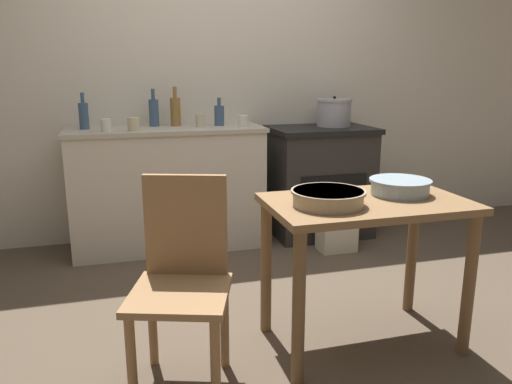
# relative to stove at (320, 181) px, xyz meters

# --- Properties ---
(ground_plane) EXTENTS (14.00, 14.00, 0.00)m
(ground_plane) POSITION_rel_stove_xyz_m (-0.77, -1.27, -0.44)
(ground_plane) COLOR brown
(wall_back) EXTENTS (8.00, 0.07, 2.55)m
(wall_back) POSITION_rel_stove_xyz_m (-0.77, 0.32, 0.83)
(wall_back) COLOR beige
(wall_back) RESTS_ON ground_plane
(counter_cabinet) EXTENTS (1.43, 0.55, 0.92)m
(counter_cabinet) POSITION_rel_stove_xyz_m (-1.23, 0.02, 0.01)
(counter_cabinet) COLOR beige
(counter_cabinet) RESTS_ON ground_plane
(stove) EXTENTS (0.81, 0.60, 0.88)m
(stove) POSITION_rel_stove_xyz_m (0.00, 0.00, 0.00)
(stove) COLOR #2D2B28
(stove) RESTS_ON ground_plane
(work_table) EXTENTS (0.94, 0.57, 0.73)m
(work_table) POSITION_rel_stove_xyz_m (-0.47, -1.65, 0.15)
(work_table) COLOR olive
(work_table) RESTS_ON ground_plane
(chair) EXTENTS (0.51, 0.51, 0.89)m
(chair) POSITION_rel_stove_xyz_m (-1.35, -1.71, 0.03)
(chair) COLOR #997047
(chair) RESTS_ON ground_plane
(flour_sack) EXTENTS (0.27, 0.19, 0.41)m
(flour_sack) POSITION_rel_stove_xyz_m (-0.03, -0.42, -0.24)
(flour_sack) COLOR beige
(flour_sack) RESTS_ON ground_plane
(stock_pot) EXTENTS (0.28, 0.28, 0.24)m
(stock_pot) POSITION_rel_stove_xyz_m (0.12, 0.03, 0.55)
(stock_pot) COLOR #A8A8AD
(stock_pot) RESTS_ON stove
(mixing_bowl_large) EXTENTS (0.34, 0.34, 0.07)m
(mixing_bowl_large) POSITION_rel_stove_xyz_m (-0.68, -1.69, 0.33)
(mixing_bowl_large) COLOR tan
(mixing_bowl_large) RESTS_ON work_table
(mixing_bowl_small) EXTENTS (0.30, 0.30, 0.08)m
(mixing_bowl_small) POSITION_rel_stove_xyz_m (-0.26, -1.60, 0.33)
(mixing_bowl_small) COLOR #93A8B2
(mixing_bowl_small) RESTS_ON work_table
(bottle_far_left) EXTENTS (0.07, 0.07, 0.28)m
(bottle_far_left) POSITION_rel_stove_xyz_m (-1.30, 0.13, 0.58)
(bottle_far_left) COLOR #3D5675
(bottle_far_left) RESTS_ON counter_cabinet
(bottle_left) EXTENTS (0.07, 0.07, 0.21)m
(bottle_left) POSITION_rel_stove_xyz_m (-0.82, 0.05, 0.55)
(bottle_left) COLOR #3D5675
(bottle_left) RESTS_ON counter_cabinet
(bottle_mid_left) EXTENTS (0.08, 0.08, 0.29)m
(bottle_mid_left) POSITION_rel_stove_xyz_m (-1.14, 0.11, 0.58)
(bottle_mid_left) COLOR olive
(bottle_mid_left) RESTS_ON counter_cabinet
(bottle_center_left) EXTENTS (0.07, 0.07, 0.26)m
(bottle_center_left) POSITION_rel_stove_xyz_m (-1.79, 0.08, 0.57)
(bottle_center_left) COLOR #3D5675
(bottle_center_left) RESTS_ON counter_cabinet
(cup_center) EXTENTS (0.08, 0.08, 0.09)m
(cup_center) POSITION_rel_stove_xyz_m (-1.46, -0.13, 0.52)
(cup_center) COLOR beige
(cup_center) RESTS_ON counter_cabinet
(cup_center_right) EXTENTS (0.07, 0.07, 0.08)m
(cup_center_right) POSITION_rel_stove_xyz_m (-0.67, -0.08, 0.51)
(cup_center_right) COLOR silver
(cup_center_right) RESTS_ON counter_cabinet
(cup_mid_right) EXTENTS (0.07, 0.07, 0.09)m
(cup_mid_right) POSITION_rel_stove_xyz_m (-1.64, -0.13, 0.52)
(cup_mid_right) COLOR silver
(cup_mid_right) RESTS_ON counter_cabinet
(cup_right) EXTENTS (0.07, 0.07, 0.10)m
(cup_right) POSITION_rel_stove_xyz_m (-0.97, -0.02, 0.52)
(cup_right) COLOR beige
(cup_right) RESTS_ON counter_cabinet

